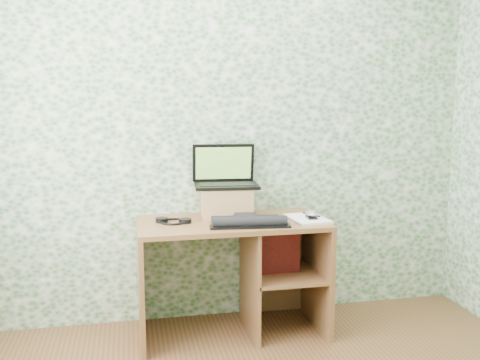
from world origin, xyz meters
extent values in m
plane|color=silver|center=(0.00, 1.75, 1.30)|extent=(3.50, 0.00, 3.50)
cube|color=brown|center=(0.00, 1.44, 0.73)|extent=(1.20, 0.60, 0.03)
cube|color=brown|center=(-0.58, 1.44, 0.36)|extent=(0.03, 0.60, 0.72)
cube|color=brown|center=(0.58, 1.44, 0.36)|extent=(0.03, 0.60, 0.72)
cube|color=brown|center=(0.12, 1.44, 0.36)|extent=(0.02, 0.56, 0.72)
cube|color=brown|center=(0.35, 1.44, 0.38)|extent=(0.46, 0.56, 0.02)
cube|color=brown|center=(0.36, 1.73, 0.36)|extent=(0.48, 0.02, 0.72)
cube|color=#A27949|center=(-0.01, 1.58, 0.85)|extent=(0.35, 0.30, 0.20)
cube|color=black|center=(-0.01, 1.58, 0.96)|extent=(0.44, 0.32, 0.02)
cube|color=black|center=(-0.01, 1.57, 0.97)|extent=(0.37, 0.19, 0.00)
cube|color=black|center=(-0.01, 1.70, 1.10)|extent=(0.42, 0.10, 0.26)
cube|color=#39611B|center=(-0.01, 1.69, 1.09)|extent=(0.38, 0.08, 0.22)
cube|color=black|center=(0.08, 1.36, 0.77)|extent=(0.45, 0.20, 0.03)
cube|color=black|center=(0.08, 1.36, 0.78)|extent=(0.15, 0.15, 0.05)
cylinder|color=black|center=(0.08, 1.25, 0.78)|extent=(0.46, 0.12, 0.07)
cube|color=black|center=(0.08, 1.25, 0.76)|extent=(0.50, 0.15, 0.01)
torus|color=black|center=(-0.37, 1.47, 0.76)|extent=(0.21, 0.21, 0.01)
cylinder|color=black|center=(-0.44, 1.50, 0.76)|extent=(0.08, 0.08, 0.03)
cylinder|color=black|center=(-0.30, 1.44, 0.76)|extent=(0.08, 0.08, 0.03)
cube|color=silver|center=(0.49, 1.37, 0.76)|extent=(0.25, 0.33, 0.01)
ellipsoid|color=#B2B2B4|center=(0.51, 1.35, 0.78)|extent=(0.08, 0.12, 0.04)
cylinder|color=black|center=(0.54, 1.43, 0.77)|extent=(0.08, 0.13, 0.01)
cube|color=maroon|center=(0.31, 1.44, 0.55)|extent=(0.27, 0.09, 0.32)
camera|label=1|loc=(-0.64, -1.86, 1.53)|focal=40.00mm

